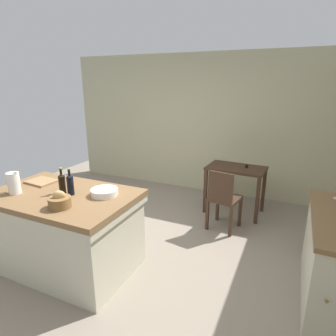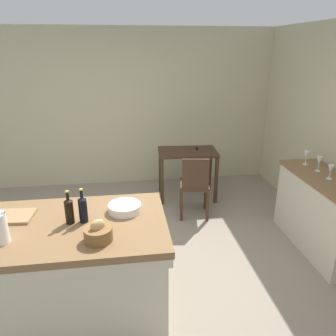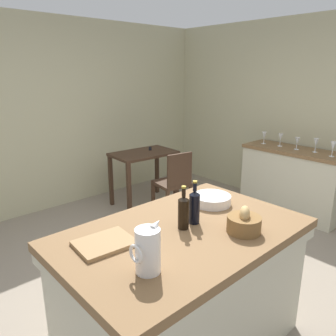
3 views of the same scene
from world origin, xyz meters
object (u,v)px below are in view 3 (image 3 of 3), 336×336
(wine_bottle_amber, at_px, (183,212))
(wine_glass_far_left, at_px, (333,146))
(side_cabinet, at_px, (292,181))
(wine_glass_far_right, at_px, (264,136))
(island_table, at_px, (183,285))
(wine_bottle_dark, at_px, (194,206))
(wine_glass_right, at_px, (281,137))
(wooden_chair, at_px, (174,182))
(wine_glass_left, at_px, (316,143))
(pitcher, at_px, (148,250))
(writing_desk, at_px, (144,161))
(wash_bowl, at_px, (212,200))
(wine_glass_middle, at_px, (297,141))
(cutting_board, at_px, (105,243))
(bread_basket, at_px, (244,223))

(wine_bottle_amber, xyz_separation_m, wine_glass_far_left, (2.69, 0.15, -0.00))
(side_cabinet, xyz_separation_m, wine_glass_far_right, (-0.01, 0.47, 0.56))
(island_table, relative_size, wine_glass_far_right, 9.46)
(wine_bottle_dark, bearing_deg, wine_glass_right, 18.14)
(wooden_chair, bearing_deg, wine_bottle_dark, -129.66)
(wine_bottle_dark, distance_m, wine_glass_left, 2.68)
(pitcher, bearing_deg, writing_desk, 52.16)
(side_cabinet, distance_m, wine_bottle_amber, 2.87)
(wash_bowl, xyz_separation_m, wine_glass_far_right, (2.27, 0.97, 0.07))
(island_table, bearing_deg, wine_glass_right, 17.81)
(writing_desk, relative_size, wine_glass_right, 5.26)
(writing_desk, relative_size, wine_glass_middle, 5.72)
(cutting_board, relative_size, wine_glass_far_right, 1.92)
(island_table, height_order, bread_basket, bread_basket)
(wooden_chair, bearing_deg, writing_desk, 87.42)
(wooden_chair, relative_size, wine_glass_right, 5.12)
(writing_desk, xyz_separation_m, pitcher, (-1.92, -2.47, 0.39))
(island_table, xyz_separation_m, writing_desk, (1.46, 2.26, 0.16))
(island_table, xyz_separation_m, cutting_board, (-0.48, 0.17, 0.43))
(wine_bottle_amber, height_order, wine_glass_left, wine_bottle_amber)
(wine_glass_right, xyz_separation_m, wine_glass_far_right, (-0.02, 0.24, -0.00))
(wine_glass_far_left, distance_m, wine_glass_middle, 0.47)
(island_table, height_order, cutting_board, cutting_board)
(pitcher, relative_size, bread_basket, 1.29)
(side_cabinet, distance_m, cutting_board, 3.30)
(cutting_board, height_order, wine_glass_far_left, wine_glass_far_left)
(wooden_chair, relative_size, pitcher, 3.26)
(side_cabinet, bearing_deg, wooden_chair, 144.51)
(bread_basket, bearing_deg, wine_glass_far_right, 29.56)
(bread_basket, bearing_deg, wine_glass_left, 15.19)
(wooden_chair, bearing_deg, wine_glass_left, -41.48)
(bread_basket, height_order, wine_glass_right, bread_basket)
(wooden_chair, bearing_deg, wine_glass_middle, -35.99)
(pitcher, distance_m, wine_glass_far_left, 3.18)
(wine_glass_far_left, bearing_deg, wine_glass_left, 73.58)
(side_cabinet, relative_size, wooden_chair, 1.49)
(writing_desk, distance_m, bread_basket, 2.83)
(side_cabinet, height_order, wine_glass_right, wine_glass_right)
(bread_basket, bearing_deg, wine_bottle_dark, 114.60)
(wine_bottle_dark, bearing_deg, wine_glass_middle, 13.21)
(side_cabinet, distance_m, wine_glass_far_right, 0.74)
(writing_desk, bearing_deg, side_cabinet, -51.28)
(cutting_board, bearing_deg, wash_bowl, -1.10)
(wooden_chair, distance_m, wine_bottle_amber, 2.18)
(wine_glass_far_left, bearing_deg, bread_basket, -169.70)
(wine_glass_far_left, height_order, wine_glass_right, wine_glass_far_left)
(bread_basket, relative_size, wine_glass_far_right, 1.27)
(wine_glass_far_right, bearing_deg, wine_glass_right, -84.91)
(wine_bottle_amber, bearing_deg, bread_basket, -49.94)
(island_table, bearing_deg, cutting_board, 160.03)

